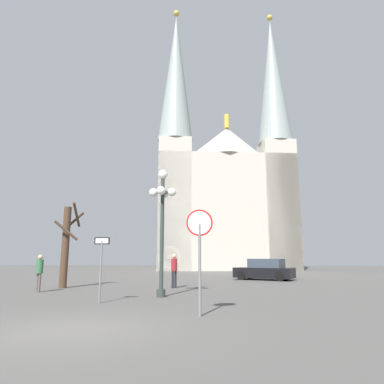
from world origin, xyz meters
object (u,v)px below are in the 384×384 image
object	(u,v)px
street_lamp	(162,211)
bare_tree	(66,244)
cathedral	(224,186)
pedestrian_standing	(40,269)
parked_car_near_black	(265,270)
pedestrian_walking	(174,267)
one_way_arrow_sign	(101,262)
stop_sign	(200,240)

from	to	relation	value
street_lamp	bare_tree	size ratio (longest dim) A/B	1.18
cathedral	pedestrian_standing	size ratio (longest dim) A/B	20.70
street_lamp	parked_car_near_black	world-z (taller)	street_lamp
parked_car_near_black	pedestrian_walking	size ratio (longest dim) A/B	2.52
pedestrian_walking	one_way_arrow_sign	bearing A→B (deg)	-106.35
pedestrian_walking	pedestrian_standing	bearing A→B (deg)	-155.79
cathedral	one_way_arrow_sign	size ratio (longest dim) A/B	15.39
cathedral	stop_sign	world-z (taller)	cathedral
cathedral	pedestrian_walking	xyz separation A→B (m)	(-3.09, -26.58, -9.85)
parked_car_near_black	stop_sign	bearing A→B (deg)	-103.42
street_lamp	pedestrian_standing	bearing A→B (deg)	166.53
bare_tree	parked_car_near_black	world-z (taller)	bare_tree
street_lamp	pedestrian_walking	bearing A→B (deg)	90.26
parked_car_near_black	pedestrian_walking	xyz separation A→B (m)	(-5.59, -6.95, 0.38)
pedestrian_walking	pedestrian_standing	size ratio (longest dim) A/B	1.03
parked_car_near_black	pedestrian_standing	distance (m)	15.08
street_lamp	parked_car_near_black	size ratio (longest dim) A/B	1.20
street_lamp	pedestrian_walking	xyz separation A→B (m)	(-0.02, 4.14, -2.47)
stop_sign	one_way_arrow_sign	xyz separation A→B (m)	(-3.70, 2.41, -0.63)
pedestrian_standing	street_lamp	bearing A→B (deg)	-13.47
street_lamp	pedestrian_standing	xyz separation A→B (m)	(-6.02, 1.44, -2.50)
cathedral	stop_sign	bearing A→B (deg)	-91.98
one_way_arrow_sign	street_lamp	distance (m)	3.49
cathedral	pedestrian_standing	world-z (taller)	cathedral
stop_sign	pedestrian_walking	world-z (taller)	stop_sign
cathedral	parked_car_near_black	xyz separation A→B (m)	(2.50, -19.63, -10.23)
cathedral	pedestrian_walking	size ratio (longest dim) A/B	20.12
one_way_arrow_sign	parked_car_near_black	bearing A→B (deg)	60.60
street_lamp	bare_tree	bearing A→B (deg)	147.95
stop_sign	parked_car_near_black	bearing A→B (deg)	76.58
pedestrian_walking	street_lamp	bearing A→B (deg)	-89.74
one_way_arrow_sign	pedestrian_standing	world-z (taller)	one_way_arrow_sign
bare_tree	parked_car_near_black	size ratio (longest dim) A/B	1.01
street_lamp	bare_tree	world-z (taller)	street_lamp
cathedral	bare_tree	bearing A→B (deg)	-108.20
stop_sign	pedestrian_standing	bearing A→B (deg)	142.97
stop_sign	one_way_arrow_sign	world-z (taller)	stop_sign
pedestrian_standing	pedestrian_walking	bearing A→B (deg)	24.21
one_way_arrow_sign	parked_car_near_black	world-z (taller)	one_way_arrow_sign
stop_sign	street_lamp	bearing A→B (deg)	112.43
bare_tree	pedestrian_standing	size ratio (longest dim) A/B	2.63
stop_sign	one_way_arrow_sign	distance (m)	4.46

